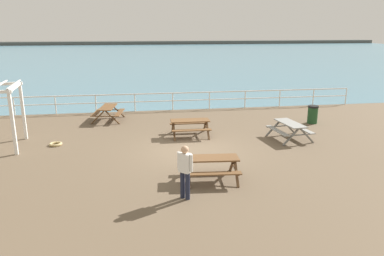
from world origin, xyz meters
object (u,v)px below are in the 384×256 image
object	(u,v)px
picnic_table_seaward	(190,124)
visitor	(185,169)
picnic_table_mid_centre	(108,110)
picnic_table_near_right	(290,127)
picnic_table_far_right	(211,163)
litter_bin	(313,114)

from	to	relation	value
picnic_table_seaward	visitor	distance (m)	6.56
picnic_table_mid_centre	picnic_table_near_right	bearing A→B (deg)	-111.39
picnic_table_far_right	litter_bin	bearing A→B (deg)	48.18
visitor	picnic_table_near_right	bearing A→B (deg)	174.46
picnic_table_near_right	visitor	distance (m)	7.62
picnic_table_near_right	picnic_table_far_right	xyz separation A→B (m)	(-4.46, -3.93, 0.00)
picnic_table_seaward	visitor	bearing A→B (deg)	-98.55
picnic_table_seaward	litter_bin	xyz separation A→B (m)	(6.79, 1.34, -0.10)
litter_bin	picnic_table_mid_centre	bearing A→B (deg)	168.12
picnic_table_far_right	litter_bin	size ratio (longest dim) A/B	2.02
picnic_table_mid_centre	visitor	xyz separation A→B (m)	(2.86, -10.06, 0.36)
picnic_table_near_right	picnic_table_mid_centre	world-z (taller)	same
picnic_table_near_right	picnic_table_seaward	size ratio (longest dim) A/B	1.07
picnic_table_mid_centre	litter_bin	distance (m)	11.00
picnic_table_near_right	picnic_table_far_right	distance (m)	5.94
visitor	litter_bin	distance (m)	11.11
picnic_table_far_right	visitor	size ratio (longest dim) A/B	1.15
picnic_table_mid_centre	picnic_table_far_right	bearing A→B (deg)	-147.33
picnic_table_seaward	litter_bin	distance (m)	6.92
picnic_table_far_right	visitor	bearing A→B (deg)	-124.59
picnic_table_mid_centre	picnic_table_seaward	bearing A→B (deg)	-123.68
picnic_table_seaward	picnic_table_mid_centre	bearing A→B (deg)	139.10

